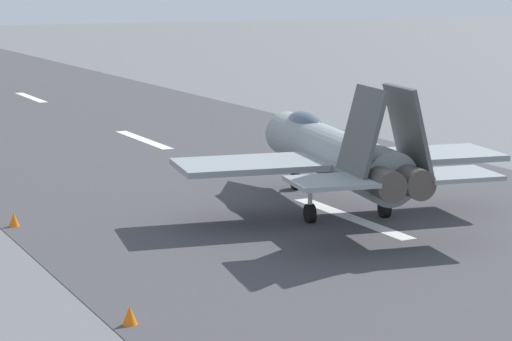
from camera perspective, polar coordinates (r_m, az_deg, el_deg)
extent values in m
plane|color=slate|center=(40.06, 6.05, -2.95)|extent=(400.00, 400.00, 0.00)
cube|color=#414043|center=(40.06, 6.05, -2.93)|extent=(240.00, 26.00, 0.02)
cube|color=white|center=(40.75, 5.40, -2.67)|extent=(8.00, 0.70, 0.00)
cube|color=white|center=(61.21, -6.41, 1.75)|extent=(8.00, 0.70, 0.00)
cube|color=white|center=(85.70, -12.65, 4.07)|extent=(8.00, 0.70, 0.00)
cylinder|color=gray|center=(41.55, 4.35, 0.98)|extent=(12.19, 4.23, 2.05)
cone|color=gray|center=(48.44, 1.21, 2.37)|extent=(3.05, 2.22, 1.74)
ellipsoid|color=#3F5160|center=(44.57, 2.80, 2.65)|extent=(3.74, 1.75, 1.10)
cylinder|color=#47423D|center=(35.74, 7.06, -0.64)|extent=(2.37, 1.49, 1.10)
cylinder|color=#47423D|center=(36.19, 8.66, -0.54)|extent=(2.37, 1.49, 1.10)
cube|color=gray|center=(39.41, -0.39, 0.34)|extent=(4.39, 6.21, 0.24)
cube|color=gray|center=(42.20, 9.74, 0.87)|extent=(4.39, 6.21, 0.24)
cube|color=gray|center=(35.02, 4.29, -0.65)|extent=(2.88, 3.19, 0.16)
cube|color=gray|center=(36.99, 11.25, -0.22)|extent=(2.88, 3.19, 0.16)
cube|color=#4C4F4E|center=(36.15, 6.03, 2.25)|extent=(2.73, 1.41, 3.14)
cube|color=#4C4F4E|center=(36.88, 8.61, 2.35)|extent=(2.73, 1.41, 3.14)
cylinder|color=silver|center=(46.13, 2.26, -0.22)|extent=(0.18, 0.18, 1.40)
cylinder|color=black|center=(46.19, 2.26, -0.61)|extent=(0.80, 0.44, 0.76)
cylinder|color=silver|center=(39.67, 3.08, -2.00)|extent=(0.18, 0.18, 1.40)
cylinder|color=black|center=(39.74, 3.08, -2.45)|extent=(0.80, 0.44, 0.76)
cylinder|color=silver|center=(40.84, 7.31, -1.70)|extent=(0.18, 0.18, 1.40)
cylinder|color=black|center=(40.91, 7.30, -2.14)|extent=(0.80, 0.44, 0.76)
cone|color=orange|center=(28.26, -7.18, -8.17)|extent=(0.44, 0.44, 0.55)
cone|color=orange|center=(40.20, -13.58, -2.74)|extent=(0.44, 0.44, 0.55)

